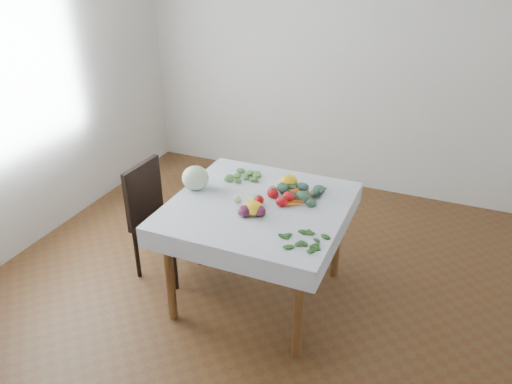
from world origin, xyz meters
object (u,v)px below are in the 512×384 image
heirloom_back (289,181)px  chair (156,212)px  carrot_bunch (302,197)px  table (258,217)px  cabbage (195,178)px

heirloom_back → chair: bearing=-162.2°
chair → heirloom_back: chair is taller
chair → heirloom_back: (0.92, 0.30, 0.30)m
heirloom_back → carrot_bunch: size_ratio=0.48×
table → carrot_bunch: size_ratio=3.88×
chair → heirloom_back: size_ratio=7.01×
cabbage → heirloom_back: cabbage is taller
cabbage → table: bearing=-3.4°
table → cabbage: 0.52m
cabbage → carrot_bunch: bearing=11.0°
chair → table: bearing=-1.0°
table → heirloom_back: size_ratio=8.10×
heirloom_back → cabbage: bearing=-154.0°
chair → carrot_bunch: 1.11m
chair → cabbage: bearing=2.4°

